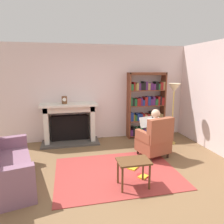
% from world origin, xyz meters
% --- Properties ---
extents(ground, '(14.00, 14.00, 0.00)m').
position_xyz_m(ground, '(0.00, 0.00, 0.00)').
color(ground, brown).
extents(back_wall, '(5.60, 0.10, 2.70)m').
position_xyz_m(back_wall, '(0.00, 2.55, 1.35)').
color(back_wall, silver).
rests_on(back_wall, ground).
extents(side_wall_right, '(0.10, 5.20, 2.70)m').
position_xyz_m(side_wall_right, '(2.65, 1.25, 1.35)').
color(side_wall_right, silver).
rests_on(side_wall_right, ground).
extents(area_rug, '(2.40, 1.80, 0.01)m').
position_xyz_m(area_rug, '(0.00, 0.30, 0.01)').
color(area_rug, '#9F3632').
rests_on(area_rug, ground).
extents(fireplace, '(1.55, 0.64, 1.12)m').
position_xyz_m(fireplace, '(-0.86, 2.30, 0.59)').
color(fireplace, '#4C4742').
rests_on(fireplace, ground).
extents(mantel_clock, '(0.14, 0.14, 0.20)m').
position_xyz_m(mantel_clock, '(-0.97, 2.20, 1.22)').
color(mantel_clock, brown).
rests_on(mantel_clock, fireplace).
extents(bookshelf, '(1.13, 0.32, 1.93)m').
position_xyz_m(bookshelf, '(1.39, 2.33, 0.95)').
color(bookshelf, brown).
rests_on(bookshelf, ground).
extents(armchair_reading, '(0.78, 0.77, 0.97)m').
position_xyz_m(armchair_reading, '(1.04, 0.84, 0.42)').
color(armchair_reading, '#331E14').
rests_on(armchair_reading, ground).
extents(seated_reader, '(0.45, 0.59, 1.14)m').
position_xyz_m(seated_reader, '(1.01, 0.95, 0.62)').
color(seated_reader, white).
rests_on(seated_reader, ground).
extents(sofa_floral, '(1.10, 1.82, 0.85)m').
position_xyz_m(sofa_floral, '(-2.02, 0.33, 0.32)').
color(sofa_floral, '#835B71').
rests_on(sofa_floral, ground).
extents(side_table, '(0.56, 0.39, 0.50)m').
position_xyz_m(side_table, '(0.16, -0.25, 0.41)').
color(side_table, brown).
rests_on(side_table, ground).
extents(scattered_books, '(0.32, 0.64, 0.03)m').
position_xyz_m(scattered_books, '(0.42, 0.16, 0.03)').
color(scattered_books, gold).
rests_on(scattered_books, area_rug).
extents(floor_lamp, '(0.32, 0.32, 1.66)m').
position_xyz_m(floor_lamp, '(1.87, 1.60, 1.40)').
color(floor_lamp, '#B7933F').
rests_on(floor_lamp, ground).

